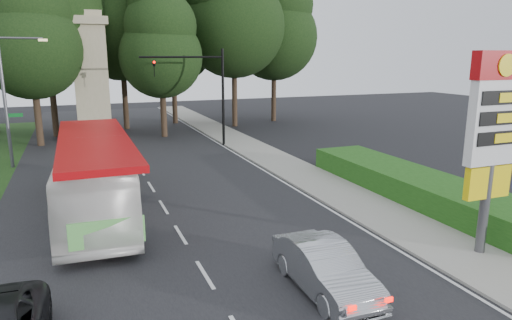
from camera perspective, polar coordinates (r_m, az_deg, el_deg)
name	(u,v)px	position (r m, az deg, el deg)	size (l,w,h in m)	color
road_surface	(160,201)	(22.03, -11.95, -5.03)	(14.00, 80.00, 0.02)	black
sidewalk_right	(318,182)	(24.77, 7.80, -2.74)	(3.00, 80.00, 0.12)	gray
hedge	(415,186)	(23.17, 19.23, -3.07)	(3.00, 14.00, 1.20)	#194813
gas_station_pylon	(494,127)	(16.64, 27.61, 3.70)	(2.10, 0.45, 6.85)	#59595E
traffic_signal_mast	(206,84)	(34.00, -6.31, 9.43)	(6.10, 0.35, 7.20)	black
streetlight_signs	(8,95)	(31.03, -28.58, 7.20)	(2.75, 0.98, 8.00)	#59595E
monument	(91,76)	(38.78, -19.95, 9.80)	(3.00, 3.00, 10.05)	gray
tree_center_right	(119,5)	(44.15, -16.74, 18.01)	(9.24, 9.24, 18.15)	#2D2116
tree_east_near	(172,24)	(46.77, -10.51, 16.36)	(8.12, 8.12, 15.95)	#2D2116
tree_east_mid	(234,4)	(44.37, -2.82, 18.92)	(9.52, 9.52, 18.70)	#2D2116
tree_far_east	(274,18)	(47.95, 2.31, 17.27)	(8.68, 8.68, 17.05)	#2D2116
tree_monument_left	(28,27)	(37.87, -26.56, 14.61)	(7.28, 7.28, 14.30)	#2D2116
tree_monument_right	(160,39)	(38.86, -11.88, 14.58)	(6.72, 6.72, 13.20)	#2D2116
transit_bus	(97,175)	(20.82, -19.29, -1.84)	(2.77, 11.84, 3.30)	white
sedan_silver	(325,268)	(13.63, 8.60, -13.23)	(1.52, 4.35, 1.43)	#A7A9AE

